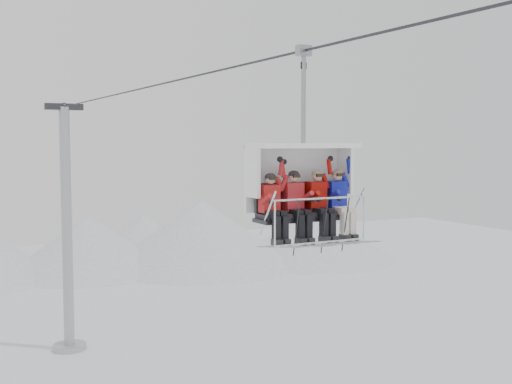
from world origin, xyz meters
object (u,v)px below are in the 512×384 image
skier_far_right (339,201)px  skier_far_left (273,205)px  lift_tower_right (67,246)px  skier_center_right (319,202)px  skier_center_left (296,203)px  chairlift_carrier (300,179)px

skier_far_right → skier_far_left: bearing=-179.8°
lift_tower_right → skier_far_left: (-0.83, -24.27, 4.40)m
skier_center_right → skier_far_right: (0.51, 0.00, 0.00)m
lift_tower_right → skier_center_left: size_ratio=7.99×
skier_center_left → skier_center_right: (0.56, 0.00, 0.00)m
skier_far_left → skier_far_right: (1.62, 0.01, 0.02)m
lift_tower_right → skier_far_left: bearing=-92.0°
skier_center_right → lift_tower_right: bearing=90.7°
chairlift_carrier → skier_center_left: chairlift_carrier is taller
lift_tower_right → skier_far_right: bearing=-88.1°
skier_center_right → skier_center_left: bearing=180.0°
skier_center_left → skier_center_right: size_ratio=1.00×
lift_tower_right → skier_far_right: 24.68m
lift_tower_right → chairlift_carrier: 24.45m
skier_far_right → lift_tower_right: bearing=91.9°
skier_far_right → skier_center_right: bearing=180.0°
chairlift_carrier → skier_far_left: bearing=-159.5°
skier_far_left → skier_far_right: 1.62m
skier_far_left → skier_center_right: size_ratio=1.00×
skier_center_right → skier_far_left: bearing=-179.7°
chairlift_carrier → skier_center_right: size_ratio=2.36×
chairlift_carrier → skier_far_left: size_ratio=2.36×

